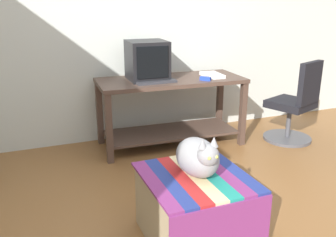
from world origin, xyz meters
The scene contains 10 objects.
ground_plane centered at (0.00, 0.00, 0.00)m, with size 14.00×14.00×0.00m, color brown.
back_wall centered at (0.00, 2.05, 1.30)m, with size 8.00×0.10×2.60m, color silver.
desk centered at (0.40, 1.60, 0.49)m, with size 1.52×0.68×0.71m.
tv_monitor centered at (0.16, 1.65, 0.90)m, with size 0.40×0.41×0.39m.
keyboard centered at (0.18, 1.47, 0.73)m, with size 0.40×0.15×0.02m, color #333338.
book centered at (0.84, 1.53, 0.73)m, with size 0.17×0.29×0.03m, color white.
ottoman_with_blanket centered at (-0.08, 0.00, 0.22)m, with size 0.63×0.69×0.45m.
cat centered at (-0.07, 0.01, 0.57)m, with size 0.36×0.38×0.29m.
office_chair centered at (1.67, 1.19, 0.39)m, with size 0.54×0.54×0.89m.
stapler centered at (0.68, 1.38, 0.73)m, with size 0.04×0.11×0.04m, color #2342B7.
Camera 1 is at (-1.01, -1.86, 1.49)m, focal length 39.61 mm.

